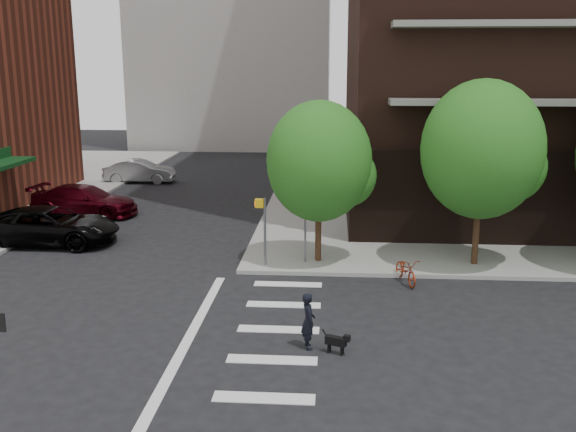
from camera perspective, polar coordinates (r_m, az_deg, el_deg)
ground at (r=17.85m, az=-11.29°, el=-12.15°), size 120.00×120.00×0.00m
crosswalk at (r=17.42m, az=-4.09°, el=-12.56°), size 3.85×13.00×0.01m
tree_a at (r=24.28m, az=2.78°, el=4.87°), size 4.00×4.00×5.90m
tree_b at (r=24.82m, az=16.85°, el=5.66°), size 4.50×4.50×6.65m
pedestrian_signal at (r=24.23m, az=-1.29°, el=-0.42°), size 2.18×0.67×2.60m
parked_car_black at (r=29.53m, az=-20.45°, el=-0.83°), size 2.73×5.89×1.64m
parked_car_maroon at (r=34.59m, az=-17.62°, el=1.31°), size 2.73×5.64×1.58m
parked_car_silver at (r=43.52m, az=-13.04°, el=3.90°), size 1.81×4.68×1.52m
scooter at (r=23.29m, az=10.45°, el=-4.75°), size 1.09×1.90×0.94m
dog_walker at (r=17.72m, az=1.82°, el=-9.29°), size 0.66×0.52×1.58m
dog at (r=17.57m, az=4.39°, el=-11.02°), size 0.70×0.41×0.59m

